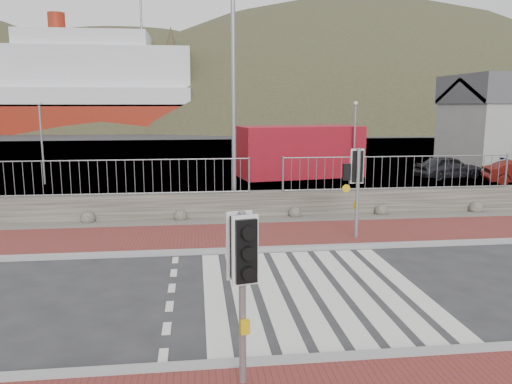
{
  "coord_description": "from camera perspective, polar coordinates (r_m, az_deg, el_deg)",
  "views": [
    {
      "loc": [
        -2.42,
        -9.94,
        3.93
      ],
      "look_at": [
        -0.86,
        3.0,
        1.65
      ],
      "focal_mm": 35.0,
      "sensor_mm": 36.0,
      "label": 1
    }
  ],
  "objects": [
    {
      "name": "traffic_signal_near",
      "position": [
        6.79,
        -1.59,
        -8.1
      ],
      "size": [
        0.4,
        0.29,
        2.53
      ],
      "rotation": [
        0.0,
        0.0,
        0.22
      ],
      "color": "gray",
      "rests_on": "ground"
    },
    {
      "name": "streetlight",
      "position": [
        18.11,
        -2.11,
        13.54
      ],
      "size": [
        1.88,
        0.64,
        9.01
      ],
      "rotation": [
        0.0,
        0.0,
        -0.24
      ],
      "color": "gray",
      "rests_on": "ground"
    },
    {
      "name": "railing",
      "position": [
        17.39,
        1.16,
        2.97
      ],
      "size": [
        18.07,
        0.07,
        1.22
      ],
      "color": "gray",
      "rests_on": "stone_wall"
    },
    {
      "name": "zebra_crossing",
      "position": [
        10.96,
        6.46,
        -11.1
      ],
      "size": [
        4.62,
        5.6,
        0.01
      ],
      "color": "silver",
      "rests_on": "ground"
    },
    {
      "name": "kerb_far",
      "position": [
        13.72,
        3.57,
        -6.5
      ],
      "size": [
        40.0,
        0.25,
        0.12
      ],
      "primitive_type": "cube",
      "color": "gray",
      "rests_on": "ground"
    },
    {
      "name": "hills_backdrop",
      "position": [
        101.91,
        -1.48,
        -5.43
      ],
      "size": [
        254.0,
        90.0,
        100.0
      ],
      "color": "#2E331E",
      "rests_on": "ground"
    },
    {
      "name": "quay",
      "position": [
        38.12,
        -3.22,
        4.0
      ],
      "size": [
        120.0,
        40.0,
        0.5
      ],
      "primitive_type": "cube",
      "color": "#4C4C4F",
      "rests_on": "ground"
    },
    {
      "name": "car_a",
      "position": [
        28.84,
        21.11,
        2.67
      ],
      "size": [
        3.77,
        1.9,
        1.23
      ],
      "primitive_type": "imported",
      "rotation": [
        0.0,
        0.0,
        1.7
      ],
      "color": "black",
      "rests_on": "ground"
    },
    {
      "name": "stone_wall",
      "position": [
        17.75,
        1.08,
        -1.37
      ],
      "size": [
        40.0,
        0.6,
        0.9
      ],
      "primitive_type": "cube",
      "color": "#443F38",
      "rests_on": "ground"
    },
    {
      "name": "kerb_near",
      "position": [
        8.31,
        11.45,
        -18.09
      ],
      "size": [
        40.0,
        0.25,
        0.12
      ],
      "primitive_type": "cube",
      "color": "gray",
      "rests_on": "ground"
    },
    {
      "name": "ground",
      "position": [
        10.96,
        6.46,
        -11.13
      ],
      "size": [
        220.0,
        220.0,
        0.0
      ],
      "primitive_type": "plane",
      "color": "#28282B",
      "rests_on": "ground"
    },
    {
      "name": "sidewalk_far",
      "position": [
        15.15,
        2.54,
        -4.95
      ],
      "size": [
        40.0,
        3.0,
        0.08
      ],
      "primitive_type": "cube",
      "color": "maroon",
      "rests_on": "ground"
    },
    {
      "name": "ferry",
      "position": [
        80.97,
        -23.2,
        10.15
      ],
      "size": [
        50.0,
        16.0,
        20.0
      ],
      "color": "maroon",
      "rests_on": "ground"
    },
    {
      "name": "water",
      "position": [
        72.99,
        -5.01,
        6.8
      ],
      "size": [
        220.0,
        50.0,
        0.05
      ],
      "primitive_type": "cube",
      "color": "#3F4C54",
      "rests_on": "ground"
    },
    {
      "name": "gravel_strip",
      "position": [
        17.07,
        1.45,
        -3.27
      ],
      "size": [
        40.0,
        1.5,
        0.06
      ],
      "primitive_type": "cube",
      "color": "#59544C",
      "rests_on": "ground"
    },
    {
      "name": "shipping_container",
      "position": [
        27.78,
        5.01,
        4.65
      ],
      "size": [
        7.04,
        3.86,
        2.78
      ],
      "primitive_type": "cube",
      "rotation": [
        0.0,
        0.0,
        0.17
      ],
      "color": "maroon",
      "rests_on": "ground"
    },
    {
      "name": "traffic_signal_far",
      "position": [
        14.68,
        11.45,
        2.0
      ],
      "size": [
        0.64,
        0.25,
        2.7
      ],
      "rotation": [
        0.0,
        0.0,
        3.1
      ],
      "color": "gray",
      "rests_on": "ground"
    }
  ]
}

